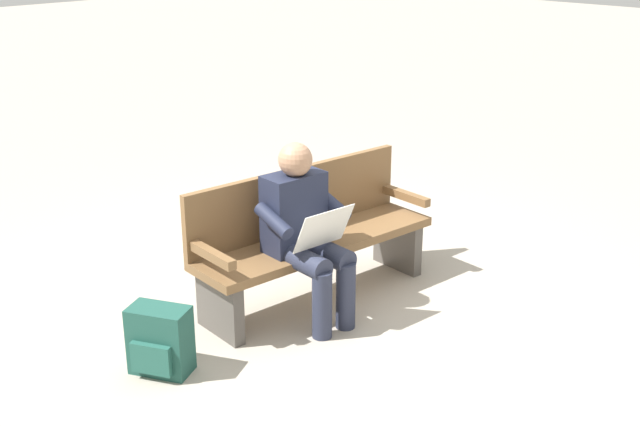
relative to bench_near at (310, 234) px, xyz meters
The scene contains 4 objects.
ground_plane 0.46m from the bench_near, 84.65° to the left, with size 40.00×40.00×0.00m, color #A89E8E.
bench_near is the anchor object (origin of this frame).
person_seated 0.37m from the bench_near, 39.87° to the left, with size 0.60×0.60×1.18m.
backpack 1.36m from the bench_near, ahead, with size 0.34×0.40×0.41m.
Camera 1 is at (3.60, 3.55, 2.51)m, focal length 44.97 mm.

